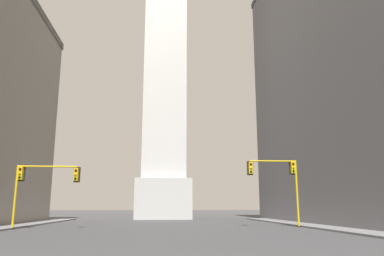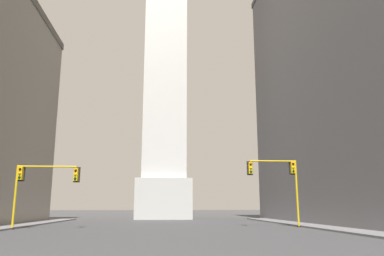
% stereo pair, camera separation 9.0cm
% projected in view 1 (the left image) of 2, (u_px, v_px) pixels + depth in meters
% --- Properties ---
extents(obelisk, '(8.37, 8.37, 76.58)m').
position_uv_depth(obelisk, '(166.00, 0.00, 64.58)').
color(obelisk, silver).
rests_on(obelisk, ground_plane).
extents(traffic_light_mid_right, '(4.85, 0.50, 6.17)m').
position_uv_depth(traffic_light_mid_right, '(280.00, 176.00, 35.15)').
color(traffic_light_mid_right, yellow).
rests_on(traffic_light_mid_right, ground_plane).
extents(traffic_light_mid_left, '(5.41, 0.52, 5.32)m').
position_uv_depth(traffic_light_mid_left, '(39.00, 180.00, 31.73)').
color(traffic_light_mid_left, yellow).
rests_on(traffic_light_mid_left, ground_plane).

